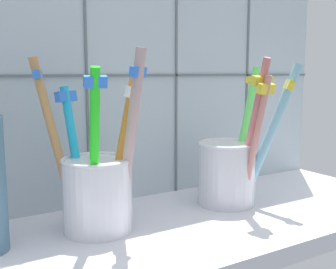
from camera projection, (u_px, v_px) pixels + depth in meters
counter_slab at (181, 231)px, 47.17cm from camera, size 64.00×22.00×2.00cm
tile_wall_back at (130, 42)px, 54.11cm from camera, size 64.00×2.20×45.00cm
toothbrush_cup_left at (97, 185)px, 43.95cm from camera, size 10.06×9.55×19.06cm
toothbrush_cup_right at (231, 167)px, 53.00cm from camera, size 11.02×10.33×18.33cm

